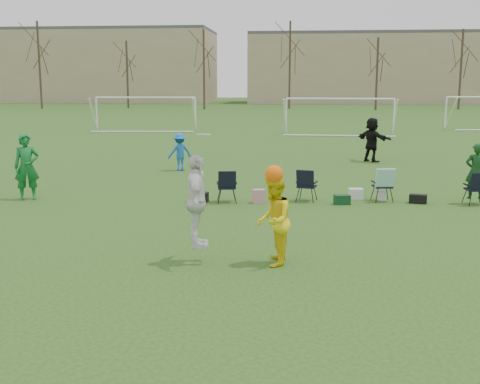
# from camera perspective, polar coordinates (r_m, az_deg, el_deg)

# --- Properties ---
(ground) EXTENTS (260.00, 260.00, 0.00)m
(ground) POSITION_cam_1_polar(r_m,az_deg,el_deg) (10.48, -1.23, -9.22)
(ground) COLOR #214A17
(ground) RESTS_ON ground
(fielder_green_near) EXTENTS (0.86, 0.73, 2.00)m
(fielder_green_near) POSITION_cam_1_polar(r_m,az_deg,el_deg) (19.21, -19.57, 2.26)
(fielder_green_near) COLOR #12662B
(fielder_green_near) RESTS_ON ground
(fielder_blue) EXTENTS (1.12, 0.98, 1.51)m
(fielder_blue) POSITION_cam_1_polar(r_m,az_deg,el_deg) (24.27, -5.74, 3.80)
(fielder_blue) COLOR blue
(fielder_blue) RESTS_ON ground
(fielder_black) EXTENTS (1.66, 1.75, 1.97)m
(fielder_black) POSITION_cam_1_polar(r_m,az_deg,el_deg) (27.50, 12.39, 4.87)
(fielder_black) COLOR black
(fielder_black) RESTS_ON ground
(center_contest) EXTENTS (2.14, 1.13, 2.56)m
(center_contest) POSITION_cam_1_polar(r_m,az_deg,el_deg) (11.62, -0.16, -1.79)
(center_contest) COLOR white
(center_contest) RESTS_ON ground
(sideline_setup) EXTENTS (8.68, 1.37, 1.78)m
(sideline_setup) POSITION_cam_1_polar(r_m,az_deg,el_deg) (18.13, 12.05, 0.70)
(sideline_setup) COLOR #103D16
(sideline_setup) RESTS_ON ground
(goal_left) EXTENTS (7.39, 0.76, 2.46)m
(goal_left) POSITION_cam_1_polar(r_m,az_deg,el_deg) (45.23, -8.93, 8.24)
(goal_left) COLOR white
(goal_left) RESTS_ON ground
(goal_mid) EXTENTS (7.40, 0.63, 2.46)m
(goal_mid) POSITION_cam_1_polar(r_m,az_deg,el_deg) (41.93, 9.43, 8.07)
(goal_mid) COLOR white
(goal_mid) RESTS_ON ground
(tree_line) EXTENTS (110.28, 3.28, 11.40)m
(tree_line) POSITION_cam_1_polar(r_m,az_deg,el_deg) (79.67, 4.89, 11.48)
(tree_line) COLOR #382B21
(tree_line) RESTS_ON ground
(building_row) EXTENTS (126.00, 16.00, 13.00)m
(building_row) POSITION_cam_1_polar(r_m,az_deg,el_deg) (105.98, 8.64, 11.60)
(building_row) COLOR tan
(building_row) RESTS_ON ground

